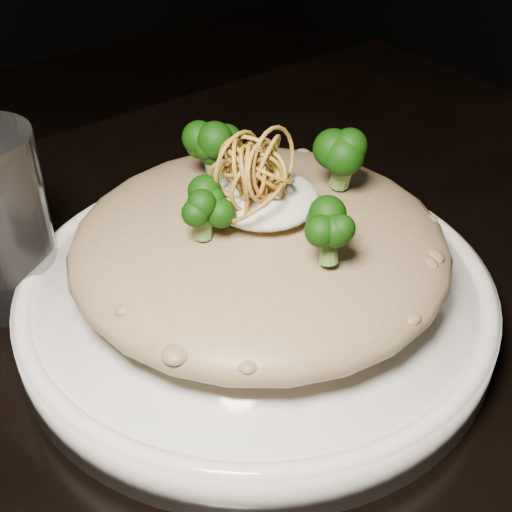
{
  "coord_description": "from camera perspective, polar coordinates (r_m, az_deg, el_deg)",
  "views": [
    {
      "loc": [
        -0.14,
        -0.25,
        1.09
      ],
      "look_at": [
        0.08,
        0.05,
        0.81
      ],
      "focal_mm": 50.0,
      "sensor_mm": 36.0,
      "label": 1
    }
  ],
  "objects": [
    {
      "name": "broccoli",
      "position": [
        0.44,
        0.92,
        6.16
      ],
      "size": [
        0.14,
        0.14,
        0.05
      ],
      "primitive_type": null,
      "color": "black",
      "rests_on": "risotto"
    },
    {
      "name": "plate",
      "position": [
        0.5,
        -0.0,
        -3.56
      ],
      "size": [
        0.32,
        0.32,
        0.03
      ],
      "primitive_type": "cylinder",
      "color": "white",
      "rests_on": "table"
    },
    {
      "name": "shallots",
      "position": [
        0.43,
        0.14,
        7.72
      ],
      "size": [
        0.07,
        0.07,
        0.04
      ],
      "primitive_type": null,
      "color": "brown",
      "rests_on": "cheese"
    },
    {
      "name": "risotto",
      "position": [
        0.47,
        0.26,
        0.92
      ],
      "size": [
        0.25,
        0.25,
        0.06
      ],
      "primitive_type": "ellipsoid",
      "color": "brown",
      "rests_on": "plate"
    },
    {
      "name": "cheese",
      "position": [
        0.45,
        0.68,
        4.62
      ],
      "size": [
        0.07,
        0.07,
        0.02
      ],
      "primitive_type": "ellipsoid",
      "color": "silver",
      "rests_on": "risotto"
    },
    {
      "name": "table",
      "position": [
        0.51,
        -4.45,
        -18.85
      ],
      "size": [
        1.1,
        0.8,
        0.75
      ],
      "color": "black",
      "rests_on": "ground"
    }
  ]
}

